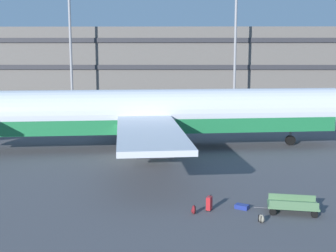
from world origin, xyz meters
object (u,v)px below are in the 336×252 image
(backpack_teal, at_px, (262,219))
(baggage_cart, at_px, (293,205))
(suitcase_black, at_px, (209,203))
(airliner, at_px, (150,114))
(suitcase_scuffed, at_px, (242,207))
(backpack_upright, at_px, (193,210))

(backpack_teal, xyz_separation_m, baggage_cart, (1.88, 1.40, 0.22))
(suitcase_black, bearing_deg, airliner, 103.94)
(suitcase_scuffed, bearing_deg, suitcase_black, -171.34)
(airliner, xyz_separation_m, backpack_upright, (3.10, -16.51, -2.84))
(suitcase_black, xyz_separation_m, baggage_cart, (4.35, -0.33, 0.02))
(backpack_teal, bearing_deg, baggage_cart, 36.66)
(suitcase_scuffed, distance_m, backpack_teal, 2.12)
(airliner, relative_size, backpack_upright, 74.78)
(backpack_upright, xyz_separation_m, backpack_teal, (3.34, -1.17, -0.02))
(suitcase_scuffed, height_order, backpack_upright, backpack_upright)
(suitcase_black, distance_m, baggage_cart, 4.37)
(backpack_upright, bearing_deg, baggage_cart, 2.50)
(suitcase_black, bearing_deg, suitcase_scuffed, 8.66)
(airliner, height_order, backpack_teal, airliner)
(airliner, relative_size, backpack_teal, 82.09)
(suitcase_black, relative_size, suitcase_scuffed, 1.04)
(backpack_upright, distance_m, backpack_teal, 3.54)
(airliner, bearing_deg, backpack_upright, -79.38)
(suitcase_black, height_order, backpack_upright, suitcase_black)
(airliner, distance_m, suitcase_scuffed, 16.96)
(airliner, distance_m, backpack_teal, 19.04)
(airliner, distance_m, suitcase_black, 16.65)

